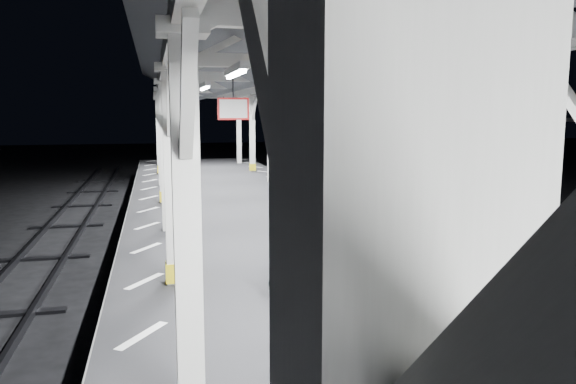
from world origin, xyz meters
name	(u,v)px	position (x,y,z in m)	size (l,w,h in m)	color
platform	(339,355)	(0.00, 0.00, 0.50)	(6.00, 50.00, 1.00)	black
hazard_stripes_left	(142,335)	(-2.45, 0.00, 1.00)	(1.00, 48.00, 0.01)	silver
hazard_stripes_right	(508,303)	(2.45, 0.00, 1.00)	(1.00, 48.00, 0.01)	silver
canopy	(344,32)	(0.00, -0.02, 4.56)	(5.40, 49.00, 4.65)	silver
bench_near	(386,364)	(-0.35, -2.28, 1.46)	(1.15, 1.69, 0.86)	black
bench_mid	(320,264)	(-0.04, 0.74, 1.52)	(0.96, 1.87, 0.97)	black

